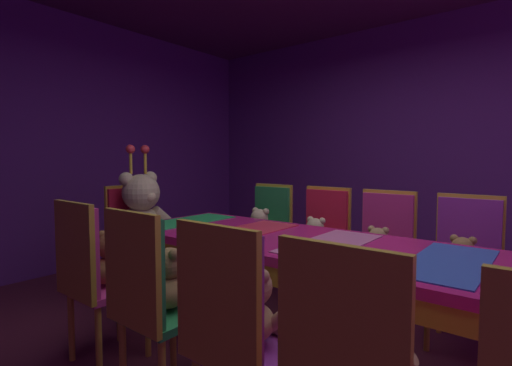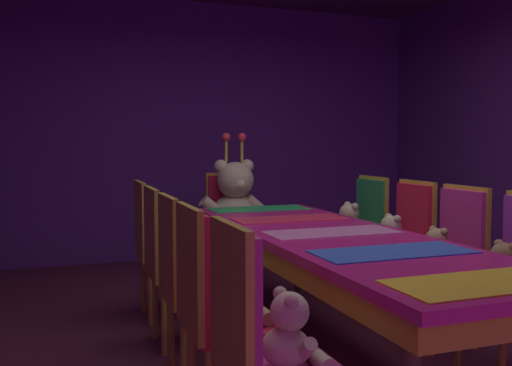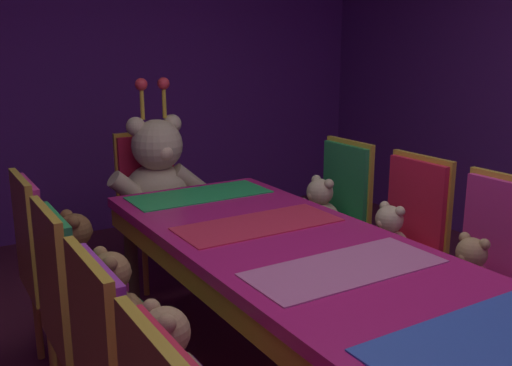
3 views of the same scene
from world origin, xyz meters
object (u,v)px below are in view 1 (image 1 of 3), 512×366
at_px(teddy_right_3, 315,238).
at_px(chair_right_1, 466,254).
at_px(teddy_right_4, 259,229).
at_px(throne_chair, 131,228).
at_px(teddy_left_3, 171,282).
at_px(chair_right_4, 269,226).
at_px(banquet_table, 331,258).
at_px(chair_left_4, 89,267).
at_px(teddy_left_1, 368,349).
at_px(chair_left_3, 146,289).
at_px(chair_left_1, 350,365).
at_px(teddy_right_1, 462,261).
at_px(chair_left_2, 230,321).
at_px(teddy_left_2, 254,309).
at_px(teddy_left_4, 112,262).
at_px(king_teddy_bear, 142,214).
at_px(chair_right_2, 384,242).
at_px(teddy_right_2, 377,248).
at_px(chair_right_3, 323,233).

bearing_deg(teddy_right_3, chair_right_1, 97.26).
height_order(teddy_right_4, throne_chair, throne_chair).
bearing_deg(teddy_left_3, chair_right_4, 19.29).
bearing_deg(chair_right_4, chair_right_1, 90.29).
bearing_deg(banquet_table, chair_left_4, 127.64).
height_order(teddy_left_1, teddy_right_3, teddy_left_1).
xyz_separation_m(teddy_left_3, chair_right_1, (1.59, -1.08, -0.00)).
bearing_deg(chair_left_3, chair_left_1, -90.40).
distance_m(chair_right_1, teddy_right_4, 1.64).
distance_m(chair_left_1, teddy_left_1, 0.15).
distance_m(teddy_right_1, chair_right_4, 1.63).
height_order(chair_left_2, teddy_right_4, chair_left_2).
bearing_deg(teddy_right_3, chair_left_3, -0.33).
relative_size(teddy_right_3, chair_right_4, 0.31).
xyz_separation_m(teddy_left_2, chair_left_4, (-0.13, 1.13, -0.00)).
bearing_deg(teddy_left_4, banquet_table, -57.42).
bearing_deg(teddy_left_3, king_teddy_bear, 60.79).
distance_m(teddy_left_2, chair_right_2, 1.59).
xyz_separation_m(chair_left_4, teddy_right_1, (1.58, -1.65, -0.02)).
height_order(teddy_left_2, teddy_right_4, teddy_left_2).
distance_m(banquet_table, teddy_left_2, 0.73).
distance_m(banquet_table, chair_right_4, 1.39).
bearing_deg(teddy_left_4, chair_right_4, -0.93).
bearing_deg(teddy_left_4, teddy_right_3, -22.19).
distance_m(chair_left_3, chair_right_1, 2.04).
bearing_deg(throne_chair, banquet_table, -0.00).
bearing_deg(chair_left_1, chair_left_2, 89.67).
bearing_deg(king_teddy_bear, teddy_left_4, -44.87).
bearing_deg(chair_right_2, teddy_right_2, 0.00).
relative_size(chair_left_1, chair_right_1, 1.00).
bearing_deg(banquet_table, teddy_right_2, 0.27).
xyz_separation_m(chair_left_4, teddy_right_3, (1.59, -0.59, -0.01)).
bearing_deg(banquet_table, teddy_left_4, 122.58).
distance_m(teddy_left_1, teddy_right_1, 1.46).
distance_m(chair_right_1, throne_chair, 2.68).
relative_size(chair_left_3, teddy_left_3, 2.87).
distance_m(teddy_left_3, chair_right_3, 1.60).
xyz_separation_m(teddy_left_1, teddy_right_3, (1.46, 1.04, -0.00)).
xyz_separation_m(teddy_right_2, teddy_right_4, (-0.01, 1.08, 0.02)).
bearing_deg(teddy_right_2, chair_left_3, -18.42).
relative_size(chair_left_1, chair_right_2, 1.00).
bearing_deg(teddy_right_4, chair_right_1, 95.42).
relative_size(teddy_left_1, teddy_right_4, 0.92).
height_order(banquet_table, chair_left_4, chair_left_4).
xyz_separation_m(teddy_right_1, throne_chair, (-0.72, 2.54, 0.02)).
relative_size(throne_chair, king_teddy_bear, 1.11).
distance_m(teddy_left_3, chair_right_2, 1.67).
distance_m(teddy_left_1, teddy_right_3, 1.80).
relative_size(banquet_table, chair_right_1, 2.94).
distance_m(teddy_left_1, teddy_right_4, 2.16).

